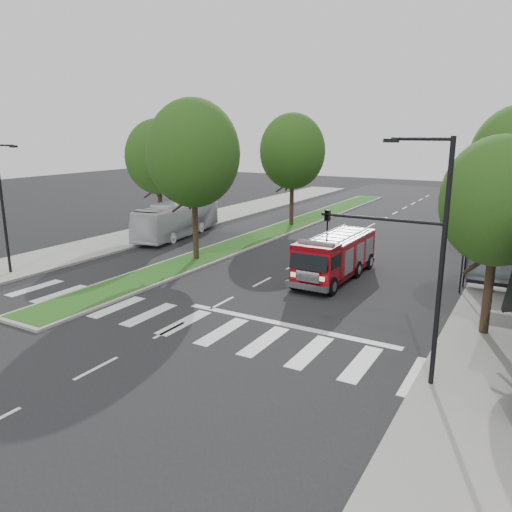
{
  "coord_description": "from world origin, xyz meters",
  "views": [
    {
      "loc": [
        12.92,
        -19.15,
        8.11
      ],
      "look_at": [
        0.31,
        2.77,
        1.8
      ],
      "focal_mm": 35.0,
      "sensor_mm": 36.0,
      "label": 1
    }
  ],
  "objects": [
    {
      "name": "median",
      "position": [
        -6.0,
        18.0,
        0.08
      ],
      "size": [
        3.0,
        50.0,
        0.15
      ],
      "color": "gray",
      "rests_on": "ground"
    },
    {
      "name": "tree_left_mid",
      "position": [
        -14.0,
        12.0,
        6.16
      ],
      "size": [
        5.2,
        5.2,
        9.16
      ],
      "color": "black",
      "rests_on": "ground"
    },
    {
      "name": "streetlight_right_near",
      "position": [
        9.61,
        -3.5,
        4.67
      ],
      "size": [
        4.08,
        0.22,
        8.0
      ],
      "color": "black",
      "rests_on": "ground"
    },
    {
      "name": "tree_right_near",
      "position": [
        11.5,
        2.0,
        5.51
      ],
      "size": [
        4.4,
        4.4,
        8.05
      ],
      "color": "black",
      "rests_on": "ground"
    },
    {
      "name": "fire_engine",
      "position": [
        3.21,
        6.69,
        1.27
      ],
      "size": [
        2.45,
        7.7,
        2.66
      ],
      "rotation": [
        0.0,
        0.0,
        -0.01
      ],
      "color": "#5D050A",
      "rests_on": "ground"
    },
    {
      "name": "ground",
      "position": [
        0.0,
        0.0,
        0.0
      ],
      "size": [
        140.0,
        140.0,
        0.0
      ],
      "primitive_type": "plane",
      "color": "black",
      "rests_on": "ground"
    },
    {
      "name": "bus_shelter",
      "position": [
        11.2,
        8.15,
        2.04
      ],
      "size": [
        3.2,
        1.6,
        2.61
      ],
      "color": "black",
      "rests_on": "ground"
    },
    {
      "name": "streetlight_right_far",
      "position": [
        10.35,
        20.0,
        4.48
      ],
      "size": [
        2.11,
        0.2,
        8.0
      ],
      "color": "black",
      "rests_on": "ground"
    },
    {
      "name": "tree_median_far",
      "position": [
        -6.0,
        20.0,
        6.49
      ],
      "size": [
        5.6,
        5.6,
        9.72
      ],
      "color": "black",
      "rests_on": "ground"
    },
    {
      "name": "sidewalk_left",
      "position": [
        -14.5,
        10.0,
        0.07
      ],
      "size": [
        5.0,
        80.0,
        0.15
      ],
      "primitive_type": "cube",
      "color": "gray",
      "rests_on": "ground"
    },
    {
      "name": "streetlight_left_near",
      "position": [
        -13.36,
        -2.0,
        4.19
      ],
      "size": [
        1.9,
        0.2,
        7.5
      ],
      "color": "black",
      "rests_on": "ground"
    },
    {
      "name": "tree_median_near",
      "position": [
        -6.0,
        6.0,
        6.81
      ],
      "size": [
        5.8,
        5.8,
        10.16
      ],
      "color": "black",
      "rests_on": "ground"
    },
    {
      "name": "city_bus",
      "position": [
        -12.0,
        11.67,
        1.39
      ],
      "size": [
        3.82,
        10.22,
        2.78
      ],
      "primitive_type": "imported",
      "rotation": [
        0.0,
        0.0,
        0.15
      ],
      "color": "silver",
      "rests_on": "ground"
    }
  ]
}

